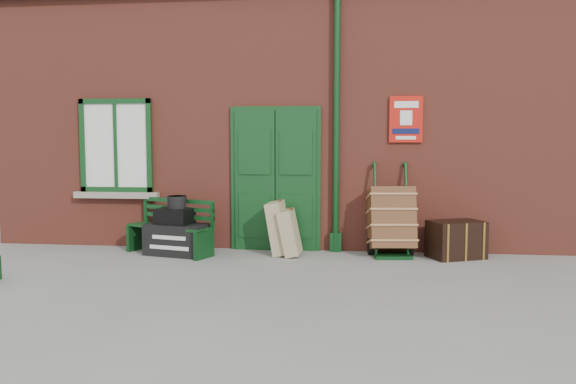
# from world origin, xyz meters

# --- Properties ---
(ground) EXTENTS (80.00, 80.00, 0.00)m
(ground) POSITION_xyz_m (0.00, 0.00, 0.00)
(ground) COLOR gray
(ground) RESTS_ON ground
(station_building) EXTENTS (10.30, 4.30, 4.36)m
(station_building) POSITION_xyz_m (-0.00, 3.49, 2.16)
(station_building) COLOR brown
(station_building) RESTS_ON ground
(bench) EXTENTS (1.45, 0.96, 0.87)m
(bench) POSITION_xyz_m (-1.84, 1.01, 0.44)
(bench) COLOR #0F3916
(bench) RESTS_ON ground
(houdini_trunk) EXTENTS (1.04, 0.72, 0.47)m
(houdini_trunk) POSITION_xyz_m (-1.72, 0.91, 0.24)
(houdini_trunk) COLOR black
(houdini_trunk) RESTS_ON ground
(strongbox) EXTENTS (0.59, 0.49, 0.24)m
(strongbox) POSITION_xyz_m (-1.77, 0.91, 0.59)
(strongbox) COLOR black
(strongbox) RESTS_ON houdini_trunk
(hatbox) EXTENTS (0.34, 0.34, 0.19)m
(hatbox) POSITION_xyz_m (-1.74, 0.94, 0.80)
(hatbox) COLOR black
(hatbox) RESTS_ON strongbox
(suitcase_back) EXTENTS (0.38, 0.58, 0.81)m
(suitcase_back) POSITION_xyz_m (-0.21, 1.14, 0.41)
(suitcase_back) COLOR tan
(suitcase_back) RESTS_ON ground
(suitcase_front) EXTENTS (0.36, 0.52, 0.70)m
(suitcase_front) POSITION_xyz_m (-0.03, 1.04, 0.35)
(suitcase_front) COLOR tan
(suitcase_front) RESTS_ON ground
(porter_trolley) EXTENTS (0.73, 0.78, 1.37)m
(porter_trolley) POSITION_xyz_m (1.49, 1.22, 0.53)
(porter_trolley) COLOR #0D3615
(porter_trolley) RESTS_ON ground
(dark_trunk) EXTENTS (0.89, 0.75, 0.55)m
(dark_trunk) POSITION_xyz_m (2.43, 1.15, 0.27)
(dark_trunk) COLOR black
(dark_trunk) RESTS_ON ground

